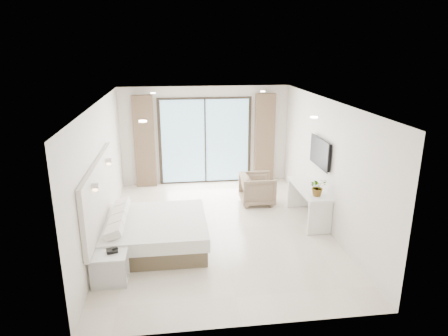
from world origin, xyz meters
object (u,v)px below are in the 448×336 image
at_px(armchair, 257,188).
at_px(nightstand, 110,268).
at_px(console_desk, 309,196).
at_px(bed, 153,233).

bearing_deg(armchair, nightstand, 135.21).
bearing_deg(console_desk, bed, -166.25).
height_order(nightstand, armchair, armchair).
bearing_deg(nightstand, console_desk, 26.27).
xyz_separation_m(bed, console_desk, (3.36, 0.82, 0.27)).
relative_size(bed, nightstand, 3.52).
distance_m(nightstand, armchair, 4.37).
height_order(bed, nightstand, bed).
xyz_separation_m(nightstand, console_desk, (4.01, 1.98, 0.31)).
xyz_separation_m(console_desk, armchair, (-0.91, 1.10, -0.16)).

